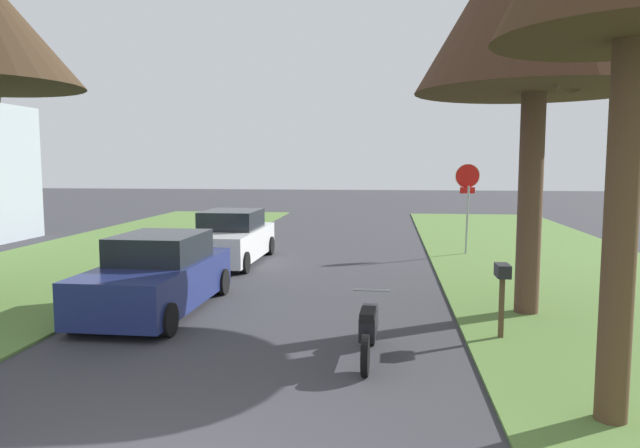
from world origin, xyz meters
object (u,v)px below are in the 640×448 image
Objects in this scene: parked_motorcycle at (369,329)px; curbside_mailbox at (502,279)px; stop_sign_far at (467,189)px; parked_sedan_white at (230,239)px; parked_sedan_navy at (158,276)px.

parked_motorcycle is 2.62m from curbside_mailbox.
stop_sign_far is 0.67× the size of parked_sedan_white.
parked_motorcycle is (4.47, -8.40, -0.24)m from parked_sedan_white.
parked_sedan_white is 2.15× the size of parked_motorcycle.
curbside_mailbox is at bearing 29.52° from parked_motorcycle.
parked_sedan_navy is at bearing 169.37° from curbside_mailbox.
curbside_mailbox is at bearing -46.85° from parked_sedan_white.
parked_sedan_white is 3.48× the size of curbside_mailbox.
stop_sign_far is at bearing 17.13° from parked_sedan_white.
parked_motorcycle is at bearing -150.48° from curbside_mailbox.
parked_sedan_navy is at bearing -89.24° from parked_sedan_white.
curbside_mailbox is (-0.62, -9.39, -1.12)m from stop_sign_far.
stop_sign_far is 0.67× the size of parked_sedan_navy.
stop_sign_far reaches higher than parked_sedan_white.
parked_sedan_navy is 5.90m from parked_sedan_white.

